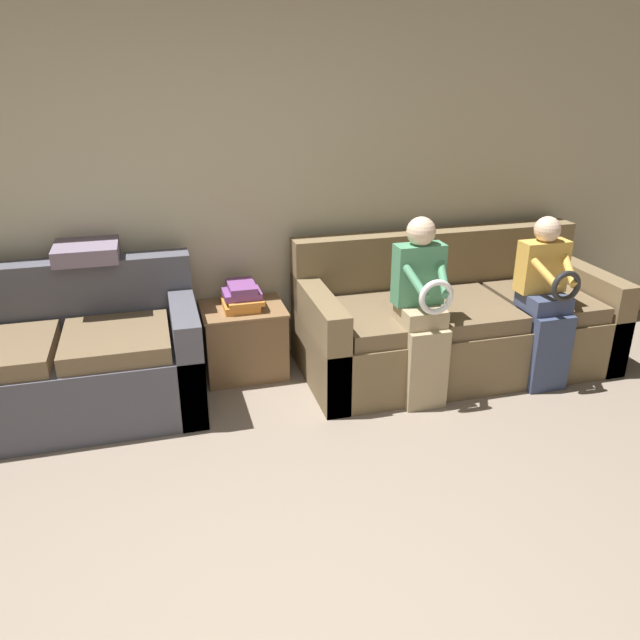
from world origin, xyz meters
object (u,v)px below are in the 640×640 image
(couch_main, at_px, (453,323))
(child_left_seated, at_px, (422,305))
(child_right_seated, at_px, (546,297))
(side_shelf, at_px, (244,339))
(couch_side, at_px, (65,363))
(book_stack, at_px, (242,297))
(throw_pillow, at_px, (87,251))

(couch_main, height_order, child_left_seated, child_left_seated)
(child_right_seated, height_order, side_shelf, child_right_seated)
(couch_side, height_order, child_left_seated, child_left_seated)
(child_left_seated, relative_size, book_stack, 3.78)
(couch_side, distance_m, child_right_seated, 3.13)
(couch_side, xyz_separation_m, throw_pillow, (0.19, 0.30, 0.62))
(child_left_seated, bearing_deg, book_stack, 147.36)
(child_right_seated, bearing_deg, couch_main, 136.76)
(couch_main, xyz_separation_m, book_stack, (-1.49, 0.25, 0.26))
(child_left_seated, bearing_deg, child_right_seated, -0.29)
(couch_main, distance_m, throw_pillow, 2.55)
(couch_side, relative_size, book_stack, 5.20)
(couch_side, xyz_separation_m, child_left_seated, (2.19, -0.44, 0.33))
(child_left_seated, xyz_separation_m, throw_pillow, (-2.00, 0.74, 0.29))
(couch_main, distance_m, child_left_seated, 0.70)
(child_left_seated, distance_m, book_stack, 1.24)
(child_right_seated, xyz_separation_m, throw_pillow, (-2.89, 0.74, 0.33))
(child_right_seated, bearing_deg, side_shelf, 160.76)
(child_left_seated, bearing_deg, throw_pillow, 159.70)
(couch_side, distance_m, throw_pillow, 0.72)
(book_stack, relative_size, throw_pillow, 0.81)
(book_stack, bearing_deg, couch_main, -9.61)
(couch_main, xyz_separation_m, throw_pillow, (-2.45, 0.33, 0.63))
(couch_main, xyz_separation_m, couch_side, (-2.64, 0.03, 0.01))
(child_right_seated, relative_size, throw_pillow, 2.93)
(child_right_seated, bearing_deg, couch_side, 171.80)
(child_right_seated, distance_m, throw_pillow, 3.00)
(child_left_seated, height_order, side_shelf, child_left_seated)
(couch_main, bearing_deg, child_right_seated, -43.24)
(side_shelf, bearing_deg, couch_main, -9.73)
(couch_main, relative_size, side_shelf, 3.83)
(couch_side, distance_m, side_shelf, 1.18)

